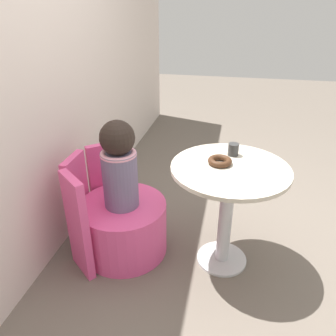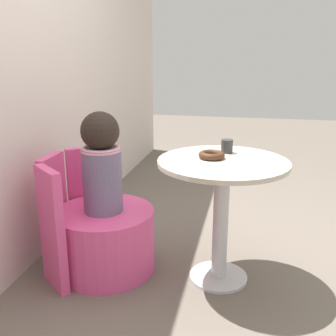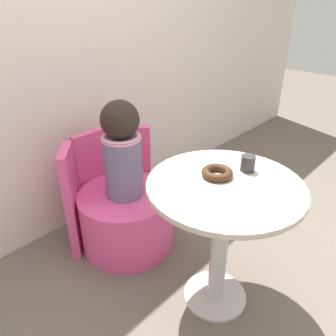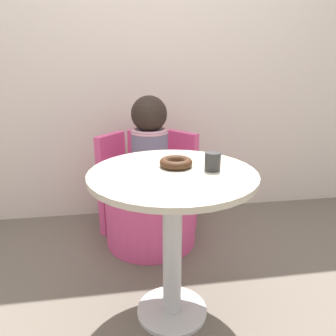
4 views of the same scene
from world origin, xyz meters
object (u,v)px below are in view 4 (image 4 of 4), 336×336
Objects in this scene: round_table at (172,210)px; cup at (213,161)px; tub_chair at (151,214)px; child_figure at (150,143)px; donut at (176,162)px.

cup is at bearing -2.51° from round_table.
cup reaches higher than tub_chair.
round_table is at bearing -87.64° from child_figure.
cup is (0.19, -0.68, 0.08)m from child_figure.
tub_chair is at bearing 0.00° from child_figure.
tub_chair is 0.82m from donut.
donut is at bearing -85.00° from child_figure.
tub_chair is at bearing 92.36° from round_table.
cup reaches higher than donut.
cup is at bearing -74.11° from tub_chair.
round_table is 1.23× the size of child_figure.
round_table is 1.22× the size of tub_chair.
child_figure is 7.52× the size of cup.
round_table is at bearing 177.49° from cup.
child_figure is at bearing 92.36° from round_table.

